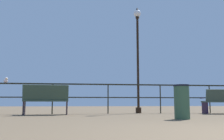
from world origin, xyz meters
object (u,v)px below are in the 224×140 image
object	(u,v)px
bench_near_left	(46,99)
bench_near_right	(224,101)
lamppost_center	(138,49)
trash_bin	(182,102)
seagull_on_rail	(6,80)

from	to	relation	value
bench_near_left	bench_near_right	xyz separation A→B (m)	(6.39, 0.01, -0.05)
bench_near_left	lamppost_center	distance (m)	4.11
trash_bin	bench_near_left	bearing A→B (deg)	140.95
bench_near_left	trash_bin	size ratio (longest dim) A/B	1.78
bench_near_right	lamppost_center	world-z (taller)	lamppost_center
bench_near_right	seagull_on_rail	size ratio (longest dim) A/B	3.92
bench_near_right	trash_bin	bearing A→B (deg)	-135.12
bench_near_left	lamppost_center	world-z (taller)	lamppost_center
lamppost_center	trash_bin	size ratio (longest dim) A/B	5.10
seagull_on_rail	trash_bin	distance (m)	6.26
bench_near_left	seagull_on_rail	distance (m)	1.82
bench_near_left	bench_near_right	world-z (taller)	bench_near_left
bench_near_right	bench_near_left	bearing A→B (deg)	-179.95
bench_near_right	seagull_on_rail	xyz separation A→B (m)	(-7.89, 0.80, 0.71)
lamppost_center	seagull_on_rail	xyz separation A→B (m)	(-4.92, -0.24, -1.36)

